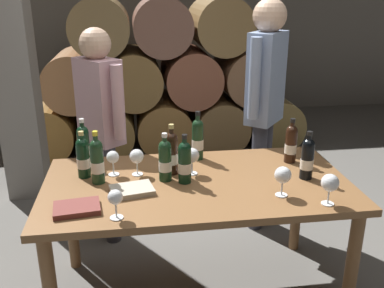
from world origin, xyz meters
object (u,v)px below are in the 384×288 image
Objects in this scene: wine_bottle_0 at (185,162)px; taster_seated_left at (101,120)px; wine_bottle_3 at (307,158)px; wine_glass_0 at (283,176)px; wine_bottle_8 at (291,143)px; wine_glass_3 at (192,156)px; wine_glass_5 at (115,198)px; wine_glass_4 at (330,183)px; wine_bottle_4 at (84,145)px; tasting_notebook at (132,190)px; wine_bottle_2 at (97,161)px; wine_bottle_5 at (83,157)px; wine_bottle_7 at (165,160)px; wine_glass_2 at (137,157)px; sommelier_presenting at (265,96)px; dining_table at (197,196)px; leather_ledger at (77,208)px; wine_bottle_1 at (172,153)px; wine_glass_1 at (113,158)px; wine_bottle_6 at (198,139)px.

wine_bottle_0 is 0.87m from taster_seated_left.
wine_bottle_3 is 0.28m from wine_glass_0.
wine_glass_3 is at bearing -171.06° from wine_bottle_8.
wine_glass_4 is at bearing -0.33° from wine_glass_5.
tasting_notebook is (0.28, -0.44, -0.11)m from wine_bottle_4.
wine_bottle_2 is 0.12m from wine_bottle_5.
wine_bottle_5 is 0.47m from wine_bottle_7.
wine_glass_0 is at bearing -26.69° from wine_glass_2.
tasting_notebook is 0.13× the size of sommelier_presenting.
dining_table is 0.68m from leather_ledger.
tasting_notebook is 0.14× the size of taster_seated_left.
taster_seated_left is at bearing 126.13° from wine_bottle_1.
wine_glass_1 is at bearing 93.12° from wine_glass_5.
wine_bottle_3 is 1.26m from wine_bottle_5.
wine_bottle_7 is 1.89× the size of wine_glass_1.
wine_glass_5 is (-0.11, -0.49, -0.01)m from wine_glass_2.
sommelier_presenting is at bearing 90.86° from wine_bottle_3.
sommelier_presenting is at bearing 33.21° from wine_glass_2.
wine_bottle_7 is at bearing 152.94° from wine_glass_4.
wine_bottle_2 is 0.66m from wine_bottle_6.
wine_bottle_8 is 1.91× the size of wine_glass_5.
wine_bottle_3 is (1.16, -0.10, -0.01)m from wine_bottle_2.
wine_bottle_3 is 1.02× the size of wine_bottle_5.
wine_glass_5 is (0.21, -0.70, -0.02)m from wine_bottle_4.
wine_glass_0 is at bearing -17.19° from wine_bottle_2.
wine_glass_3 is 0.09× the size of sommelier_presenting.
taster_seated_left is (-0.61, 0.39, 0.03)m from wine_bottle_6.
tasting_notebook is (-0.98, -0.05, -0.11)m from wine_bottle_3.
wine_bottle_0 is at bearing -118.06° from wine_glass_3.
wine_bottle_5 is (-0.56, 0.15, -0.00)m from wine_bottle_0.
leather_ledger is (-0.27, -0.16, 0.00)m from tasting_notebook.
wine_bottle_8 reaches higher than wine_glass_4.
tasting_notebook is 1.00× the size of leather_ledger.
wine_glass_3 is 0.10× the size of taster_seated_left.
wine_bottle_8 is 1.72× the size of wine_glass_4.
wine_bottle_7 reaches higher than wine_glass_3.
wine_bottle_6 is 0.43m from wine_glass_2.
wine_glass_0 reaches higher than dining_table.
wine_bottle_6 is at bearing 54.35° from wine_glass_5.
wine_bottle_3 is at bearing -8.53° from tasting_notebook.
wine_glass_4 is 0.09× the size of sommelier_presenting.
wine_bottle_5 is (-1.25, 0.19, -0.00)m from wine_bottle_3.
wine_bottle_3 reaches higher than wine_glass_3.
wine_bottle_5 is at bearing 166.46° from wine_bottle_7.
tasting_notebook is at bearing -136.88° from wine_bottle_1.
wine_bottle_2 is 0.66m from taster_seated_left.
wine_bottle_0 is 0.94× the size of wine_bottle_1.
wine_bottle_3 is 1.10m from wine_glass_5.
sommelier_presenting reaches higher than wine_bottle_1.
wine_bottle_3 is at bearing 16.32° from wine_glass_5.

